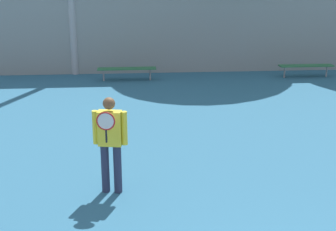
% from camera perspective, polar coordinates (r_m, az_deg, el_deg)
% --- Properties ---
extents(tennis_player, '(0.59, 0.45, 1.71)m').
position_cam_1_polar(tennis_player, '(7.98, -7.06, -2.90)').
color(tennis_player, '#282D47').
rests_on(tennis_player, ground_plane).
extents(bench_courtside_near, '(1.97, 0.40, 0.45)m').
position_cam_1_polar(bench_courtside_near, '(17.76, 16.49, 5.79)').
color(bench_courtside_near, '#28663D').
rests_on(bench_courtside_near, ground_plane).
extents(bench_courtside_far, '(2.05, 0.40, 0.45)m').
position_cam_1_polar(bench_courtside_far, '(16.57, -5.04, 5.66)').
color(bench_courtside_far, '#28663D').
rests_on(bench_courtside_far, ground_plane).
extents(back_fence, '(29.40, 0.06, 3.49)m').
position_cam_1_polar(back_fence, '(17.69, 1.15, 10.83)').
color(back_fence, gray).
rests_on(back_fence, ground_plane).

